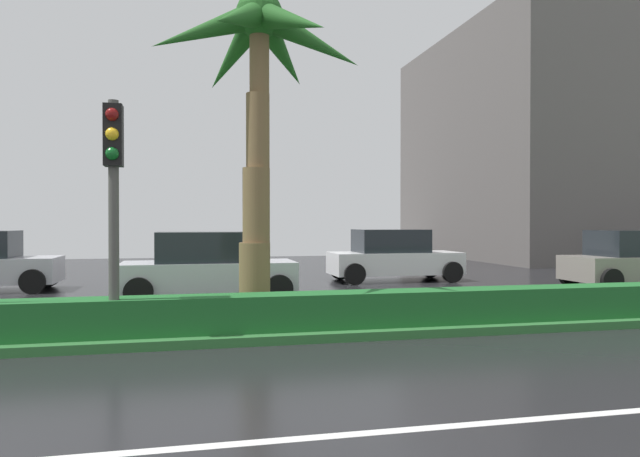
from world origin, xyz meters
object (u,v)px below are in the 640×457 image
car_in_traffic_third (393,256)px  car_in_traffic_fourth (636,260)px  car_in_traffic_second (207,267)px  traffic_signal_median_right (113,174)px  palm_tree_centre_left (259,69)px

car_in_traffic_third → car_in_traffic_fourth: same height
car_in_traffic_second → traffic_signal_median_right: bearing=-106.4°
traffic_signal_median_right → car_in_traffic_second: size_ratio=0.86×
traffic_signal_median_right → car_in_traffic_fourth: size_ratio=0.86×
palm_tree_centre_left → car_in_traffic_third: 9.91m
traffic_signal_median_right → car_in_traffic_second: (1.61, 5.48, -1.88)m
car_in_traffic_third → car_in_traffic_fourth: 7.29m
palm_tree_centre_left → traffic_signal_median_right: (-2.47, -1.59, -2.18)m
car_in_traffic_second → car_in_traffic_fourth: (12.58, -0.16, 0.00)m
palm_tree_centre_left → car_in_traffic_fourth: 12.95m
car_in_traffic_fourth → car_in_traffic_third: bearing=150.8°
traffic_signal_median_right → car_in_traffic_fourth: (14.19, 5.32, -1.88)m
palm_tree_centre_left → traffic_signal_median_right: palm_tree_centre_left is taller
car_in_traffic_second → car_in_traffic_third: bearing=28.7°
car_in_traffic_second → car_in_traffic_fourth: size_ratio=1.00×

